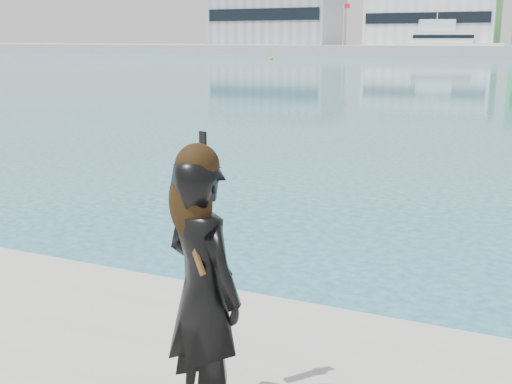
{
  "coord_description": "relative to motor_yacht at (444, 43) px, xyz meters",
  "views": [
    {
      "loc": [
        1.33,
        -3.74,
        2.95
      ],
      "look_at": [
        -0.35,
        -0.14,
        2.01
      ],
      "focal_mm": 45.0,
      "sensor_mm": 36.0,
      "label": 1
    }
  ],
  "objects": [
    {
      "name": "flagpole_left",
      "position": [
        -20.12,
        4.37,
        4.14
      ],
      "size": [
        1.28,
        0.16,
        8.0
      ],
      "color": "silver",
      "rests_on": "far_quay"
    },
    {
      "name": "woman",
      "position": [
        17.44,
        -117.47,
        -0.77
      ],
      "size": [
        0.67,
        0.57,
        1.65
      ],
      "rotation": [
        0.0,
        0.0,
        2.72
      ],
      "color": "black",
      "rests_on": "near_quay"
    },
    {
      "name": "warehouse_white",
      "position": [
        -4.21,
        11.35,
        4.36
      ],
      "size": [
        24.48,
        15.35,
        9.5
      ],
      "color": "silver",
      "rests_on": "far_quay"
    },
    {
      "name": "motor_yacht",
      "position": [
        0.0,
        0.0,
        0.0
      ],
      "size": [
        18.97,
        9.56,
        8.53
      ],
      "rotation": [
        0.0,
        0.0,
        0.26
      ],
      "color": "white",
      "rests_on": "ground"
    },
    {
      "name": "warehouse_grey_left",
      "position": [
        -37.21,
        11.35,
        5.36
      ],
      "size": [
        26.52,
        16.36,
        11.5
      ],
      "color": "gray",
      "rests_on": "far_quay"
    },
    {
      "name": "buoy_far",
      "position": [
        -21.9,
        -26.87,
        -2.4
      ],
      "size": [
        0.5,
        0.5,
        0.5
      ],
      "primitive_type": "sphere",
      "color": "#DBDC0B",
      "rests_on": "ground"
    }
  ]
}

